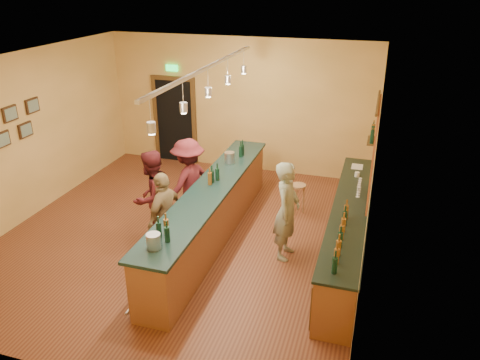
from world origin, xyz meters
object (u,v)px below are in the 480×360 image
(bartender, at_px, (287,211))
(bar_stool, at_px, (298,191))
(customer_a, at_px, (152,197))
(tasting_bar, at_px, (211,210))
(customer_b, at_px, (165,216))
(back_counter, at_px, (348,230))
(customer_c, at_px, (189,182))

(bartender, distance_m, bar_stool, 1.68)
(bar_stool, bearing_deg, customer_a, -141.90)
(tasting_bar, relative_size, customer_b, 3.26)
(customer_a, xyz_separation_m, customer_b, (0.45, -0.43, -0.08))
(back_counter, relative_size, tasting_bar, 0.89)
(tasting_bar, height_order, bar_stool, tasting_bar)
(tasting_bar, height_order, customer_a, customer_a)
(bar_stool, bearing_deg, customer_c, -152.34)
(back_counter, bearing_deg, customer_c, 174.52)
(back_counter, bearing_deg, bar_stool, 130.23)
(back_counter, distance_m, customer_a, 3.47)
(customer_b, relative_size, bar_stool, 2.50)
(bartender, distance_m, customer_b, 2.04)
(customer_a, bearing_deg, bartender, 108.84)
(tasting_bar, bearing_deg, customer_c, 143.05)
(customer_c, bearing_deg, customer_a, -3.60)
(tasting_bar, xyz_separation_m, customer_a, (-1.00, -0.32, 0.26))
(tasting_bar, distance_m, bartender, 1.43)
(tasting_bar, height_order, bartender, bartender)
(bartender, distance_m, customer_a, 2.41)
(tasting_bar, bearing_deg, customer_b, -126.33)
(customer_a, relative_size, customer_c, 1.00)
(bartender, bearing_deg, tasting_bar, 87.40)
(back_counter, xyz_separation_m, bar_stool, (-1.11, 1.31, -0.01))
(customer_c, height_order, bar_stool, customer_c)
(customer_a, bearing_deg, tasting_bar, 122.39)
(bar_stool, bearing_deg, back_counter, -49.77)
(customer_a, bearing_deg, bar_stool, 142.74)
(customer_a, height_order, customer_c, customer_a)
(bar_stool, bearing_deg, bartender, -86.75)
(bartender, relative_size, customer_c, 1.01)
(bar_stool, bearing_deg, customer_b, -129.73)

